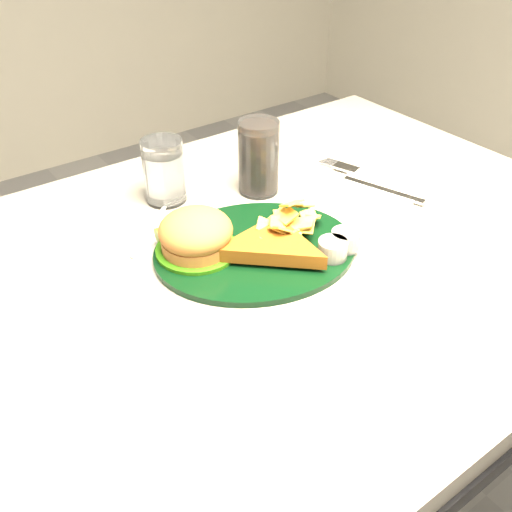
{
  "coord_description": "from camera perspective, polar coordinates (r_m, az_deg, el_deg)",
  "views": [
    {
      "loc": [
        -0.38,
        -0.54,
        1.23
      ],
      "look_at": [
        -0.02,
        -0.05,
        0.8
      ],
      "focal_mm": 40.0,
      "sensor_mm": 36.0,
      "label": 1
    }
  ],
  "objects": [
    {
      "name": "wrapped_straw",
      "position": [
        0.92,
        -10.05,
        3.4
      ],
      "size": [
        0.19,
        0.18,
        0.01
      ],
      "primitive_type": null,
      "rotation": [
        0.0,
        0.0,
        0.74
      ],
      "color": "silver",
      "rests_on": "table"
    },
    {
      "name": "cola_glass",
      "position": [
        0.97,
        0.26,
        9.82
      ],
      "size": [
        0.07,
        0.07,
        0.13
      ],
      "primitive_type": "cylinder",
      "rotation": [
        0.0,
        0.0,
        -0.04
      ],
      "color": "black",
      "rests_on": "table"
    },
    {
      "name": "fork_napkin",
      "position": [
        1.01,
        12.11,
        6.74
      ],
      "size": [
        0.2,
        0.23,
        0.01
      ],
      "primitive_type": null,
      "rotation": [
        0.0,
        0.0,
        0.32
      ],
      "color": "white",
      "rests_on": "table"
    },
    {
      "name": "dinner_plate",
      "position": [
        0.82,
        -0.06,
        2.34
      ],
      "size": [
        0.36,
        0.33,
        0.07
      ],
      "primitive_type": null,
      "rotation": [
        0.0,
        0.0,
        -0.31
      ],
      "color": "black",
      "rests_on": "table"
    },
    {
      "name": "table",
      "position": [
        1.09,
        -0.63,
        -16.66
      ],
      "size": [
        1.2,
        0.8,
        0.75
      ],
      "primitive_type": null,
      "color": "#9B958C",
      "rests_on": "ground"
    },
    {
      "name": "water_glass",
      "position": [
        0.95,
        -9.19,
        8.37
      ],
      "size": [
        0.08,
        0.08,
        0.11
      ],
      "primitive_type": "cylinder",
      "rotation": [
        0.0,
        0.0,
        0.14
      ],
      "color": "silver",
      "rests_on": "table"
    }
  ]
}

